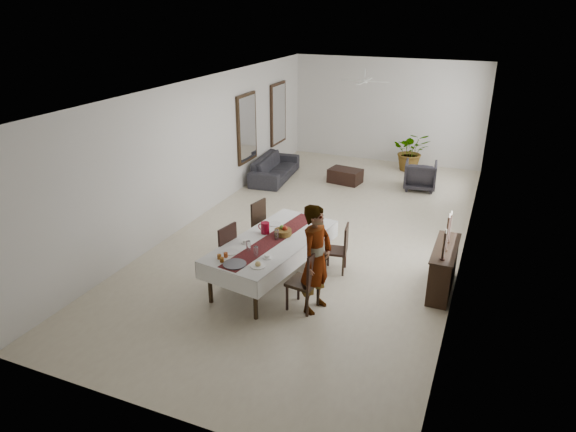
{
  "coord_description": "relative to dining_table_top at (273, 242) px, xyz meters",
  "views": [
    {
      "loc": [
        3.32,
        -9.96,
        4.76
      ],
      "look_at": [
        -0.08,
        -1.8,
        1.05
      ],
      "focal_mm": 32.0,
      "sensor_mm": 36.0,
      "label": 1
    }
  ],
  "objects": [
    {
      "name": "table_runner",
      "position": [
        -0.0,
        0.0,
        0.04
      ],
      "size": [
        0.79,
        2.69,
        0.0
      ],
      "primitive_type": "cube",
      "rotation": [
        0.0,
        0.0,
        -0.16
      ],
      "color": "maroon",
      "rests_on": "tablecloth_top"
    },
    {
      "name": "fan_hub",
      "position": [
        0.14,
        5.39,
        2.13
      ],
      "size": [
        0.16,
        0.16,
        0.08
      ],
      "primitive_type": "cylinder",
      "color": "silver",
      "rests_on": "fan_rod"
    },
    {
      "name": "candlestick_near_shaft",
      "position": [
        2.92,
        0.33,
        0.32
      ],
      "size": [
        0.05,
        0.05,
        0.45
      ],
      "primitive_type": "cylinder",
      "color": "black",
      "rests_on": "candlestick_near_base"
    },
    {
      "name": "jam_jar_a",
      "position": [
        -0.41,
        -1.1,
        0.08
      ],
      "size": [
        0.07,
        0.07,
        0.08
      ],
      "primitive_type": "cylinder",
      "color": "brown",
      "rests_on": "tablecloth_top"
    },
    {
      "name": "fruit_red",
      "position": [
        0.13,
        0.27,
        0.17
      ],
      "size": [
        0.1,
        0.1,
        0.1
      ],
      "primitive_type": "sphere",
      "color": "#9B220F",
      "rests_on": "fruit_basket"
    },
    {
      "name": "serving_tray",
      "position": [
        -0.18,
        -1.11,
        0.05
      ],
      "size": [
        0.38,
        0.38,
        0.02
      ],
      "primitive_type": "cylinder",
      "color": "#47464C",
      "rests_on": "tablecloth_top"
    },
    {
      "name": "wall_right",
      "position": [
        3.14,
        2.39,
        0.83
      ],
      "size": [
        0.02,
        12.0,
        3.2
      ],
      "primitive_type": "cube",
      "color": "silver",
      "rests_on": "floor"
    },
    {
      "name": "table_leg_fr",
      "position": [
        0.27,
        -1.27,
        -0.4
      ],
      "size": [
        0.09,
        0.09,
        0.75
      ],
      "primitive_type": "cylinder",
      "rotation": [
        0.0,
        0.0,
        -0.16
      ],
      "color": "black",
      "rests_on": "floor"
    },
    {
      "name": "chair_right_far_leg_fl",
      "position": [
        1.15,
        0.62,
        -0.57
      ],
      "size": [
        0.05,
        0.05,
        0.4
      ],
      "primitive_type": "cylinder",
      "rotation": [
        0.0,
        0.0,
        0.16
      ],
      "color": "black",
      "rests_on": "floor"
    },
    {
      "name": "candlestick_far_shaft",
      "position": [
        2.92,
        1.05,
        0.34
      ],
      "size": [
        0.05,
        0.05,
        0.5
      ],
      "primitive_type": "cylinder",
      "color": "black",
      "rests_on": "candlestick_far_base"
    },
    {
      "name": "tablecloth_drape_near",
      "position": [
        -0.22,
        -1.35,
        -0.12
      ],
      "size": [
        1.24,
        0.21,
        0.32
      ],
      "primitive_type": "cube",
      "rotation": [
        0.0,
        0.0,
        -0.16
      ],
      "color": "white",
      "rests_on": "dining_table_top"
    },
    {
      "name": "mirror_glass_far",
      "position": [
        -2.79,
        6.69,
        0.83
      ],
      "size": [
        0.01,
        0.9,
        1.7
      ],
      "primitive_type": "cube",
      "color": "white",
      "rests_on": "mirror_frame_far"
    },
    {
      "name": "sofa",
      "position": [
        -2.35,
        5.37,
        -0.45
      ],
      "size": [
        1.08,
        2.29,
        0.65
      ],
      "primitive_type": "imported",
      "rotation": [
        0.0,
        0.0,
        1.67
      ],
      "color": "#2C2A2F",
      "rests_on": "floor"
    },
    {
      "name": "chair_left_near_leg_fl",
      "position": [
        -0.64,
        -0.2,
        -0.54
      ],
      "size": [
        0.06,
        0.06,
        0.47
      ],
      "primitive_type": "cylinder",
      "rotation": [
        0.0,
        0.0,
        -0.18
      ],
      "color": "black",
      "rests_on": "floor"
    },
    {
      "name": "table_leg_bl",
      "position": [
        -0.27,
        1.27,
        -0.4
      ],
      "size": [
        0.09,
        0.09,
        0.75
      ],
      "primitive_type": "cylinder",
      "rotation": [
        0.0,
        0.0,
        -0.16
      ],
      "color": "black",
      "rests_on": "floor"
    },
    {
      "name": "fan_rod",
      "position": [
        0.14,
        5.39,
        2.33
      ],
      "size": [
        0.04,
        0.04,
        0.2
      ],
      "primitive_type": "cylinder",
      "color": "silver",
      "rests_on": "ceiling"
    },
    {
      "name": "chair_left_far_seat",
      "position": [
        -0.55,
        0.95,
        -0.29
      ],
      "size": [
        0.54,
        0.54,
        0.05
      ],
      "primitive_type": "cube",
      "rotation": [
        0.0,
        0.0,
        -1.77
      ],
      "color": "black",
      "rests_on": "chair_left_far_leg_fl"
    },
    {
      "name": "wall_left",
      "position": [
        -2.86,
        2.39,
        0.83
      ],
      "size": [
        0.02,
        12.0,
        3.2
      ],
      "primitive_type": "cube",
      "color": "silver",
      "rests_on": "floor"
    },
    {
      "name": "chair_right_far_leg_fr",
      "position": [
        1.1,
        0.95,
        -0.57
      ],
      "size": [
        0.05,
        0.05,
        0.4
      ],
      "primitive_type": "cylinder",
      "rotation": [
        0.0,
        0.0,
        0.16
      ],
      "color": "black",
      "rests_on": "floor"
    },
    {
      "name": "chair_right_far_leg_bl",
      "position": [
        0.83,
        0.57,
        -0.57
      ],
      "size": [
        0.05,
        0.05,
        0.4
      ],
      "primitive_type": "cylinder",
      "rotation": [
        0.0,
        0.0,
        0.16
      ],
      "color": "black",
      "rests_on": "floor"
    },
    {
      "name": "chair_left_far_leg_fl",
      "position": [
        -0.7,
        1.17,
        -0.55
      ],
      "size": [
        0.05,
        0.05,
        0.45
      ],
      "primitive_type": "cylinder",
      "rotation": [
        0.0,
        0.0,
        -0.2
      ],
      "color": "black",
      "rests_on": "floor"
    },
    {
      "name": "chair_left_near_seat",
      "position": [
        -0.49,
        -0.43,
        -0.28
      ],
      "size": [
        0.55,
        0.55,
        0.05
      ],
      "primitive_type": "cube",
      "rotation": [
        0.0,
        0.0,
        -1.75
      ],
      "color": "black",
      "rests_on": "chair_left_near_leg_fl"
    },
    {
      "name": "chair_right_near_leg_br",
      "position": [
        0.69,
        -0.47,
        -0.54
      ],
      "size": [
        0.05,
        0.05,
        0.46
      ],
      "primitive_type": "cylinder",
      "rotation": [
        0.0,
        0.0,
        -0.14
      ],
      "color": "black",
      "rests_on": "floor"
    },
    {
      "name": "fruit_green",
      "position": [
        0.06,
        0.29,
        0.17
      ],
      "size": [
        0.09,
        0.09,
        0.09
      ],
      "primitive_type": "sphere",
      "color": "#568628",
      "rests_on": "fruit_basket"
    },
    {
      "name": "sideboard_top",
      "position": [
        2.92,
        0.82,
        0.05
      ],
      "size": [
        0.4,
        1.4,
        0.03
      ],
      "primitive_type": "cube",
      "color": "black",
      "rests_on": "sideboard_body"
    },
    {
      "name": "armchair",
      "position": [
        1.67,
        6.07,
        -0.39
      ],
      "size": [
        0.93,
        0.95,
        0.77
      ],
      "primitive_type": "imported",
      "rotation": [
        0.0,
        0.0,
        3.27
      ],
      "color": "#2A272C",
      "rests_on": "floor"
    },
    {
      "name": "ceiling",
      "position": [
        0.14,
        2.39,
        2.43
      ],
      "size": [
        6.0,
        12.0,
        0.02
      ],
      "primitive_type": "cube",
      "color": "silver",
      "rests_on": "wall_back"
    },
    {
      "name": "wine_glass_mid",
      "position": [
        -0.2,
        -0.56,
        0.13
      ],
      "size": [
        0.07,
        0.07,
        0.18
      ],
      "primitive_type": "cylinder",
      "color": "white",
      "rests_on": "tablecloth_top"
    },
    {
      "name": "teacup_right",
      "position": [
        0.21,
        -0.68,
        0.07
      ],
      "size": [
        0.1,
        0.1,
        0.06
      ],
      "primitive_type": "cylinder",
      "color": "white",
      "rests_on": "saucer_right"
    },
    {
      "name": "candlestick_near_base",
      "position": [
        2.92,
        0.33,
        0.08
      ],
      "size": [
        0.09,
        0.09,
        0.03
      ],
      "primitive_type": "cylinder",
      "color": "black",
      "rests_on": "sideboard_top"
    },
    {
      "name": "fan_blade_n",
      "position": [
        0.14,
        5.74,
        2.13
      ],
      "size": [
        0.1,
        0.55,
        0.01
      ],
      "primitive_type": "cube",
      "color": "white",
      "rests_on": "fan_hub"
    },
    {
      "name": "teacup_left",
      "position": [
        -0.38,
        -0.32,
        0.07
      ],
      "size": [
        0.1,
        0.1,
        0.06
      ],
      "primitive_type": "cylinder",
      "color": "white",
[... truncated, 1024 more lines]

